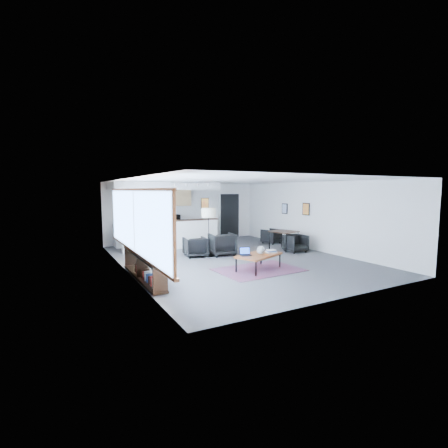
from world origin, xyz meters
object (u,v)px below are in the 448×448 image
dining_chair_far (271,237)px  microwave (173,217)px  armchair_left (195,246)px  dining_chair_near (296,244)px  dining_table (284,233)px  coffee_table (259,255)px  book_stack (271,251)px  armchair_right (222,243)px  floor_lamp (209,215)px  laptop (245,253)px  ceramic_pot (261,250)px

dining_chair_far → microwave: 4.31m
armchair_left → dining_chair_far: 4.11m
armchair_left → dining_chair_near: 3.74m
dining_table → dining_chair_far: (0.50, 1.45, -0.37)m
coffee_table → armchair_left: size_ratio=2.14×
coffee_table → armchair_left: armchair_left is taller
book_stack → armchair_left: size_ratio=0.42×
armchair_right → floor_lamp: size_ratio=0.51×
coffee_table → floor_lamp: 2.65m
coffee_table → laptop: size_ratio=4.48×
laptop → armchair_right: size_ratio=0.41×
ceramic_pot → dining_chair_far: ceramic_pot is taller
microwave → armchair_left: bearing=-91.9°
ceramic_pot → dining_table: 3.35m
dining_chair_far → dining_table: bearing=55.1°
coffee_table → armchair_left: bearing=85.3°
floor_lamp → dining_chair_far: size_ratio=2.83×
laptop → armchair_left: 2.57m
coffee_table → microwave: microwave is taller
floor_lamp → dining_chair_far: floor_lamp is taller
book_stack → armchair_left: 2.89m
dining_table → microwave: bearing=130.9°
armchair_left → armchair_right: size_ratio=0.87×
laptop → ceramic_pot: ceramic_pot is taller
laptop → armchair_right: armchair_right is taller
armchair_right → microwave: 3.50m
coffee_table → ceramic_pot: ceramic_pot is taller
book_stack → floor_lamp: 2.70m
floor_lamp → microwave: floor_lamp is taller
coffee_table → armchair_right: (0.09, 2.38, 0.00)m
book_stack → dining_chair_near: (2.28, 1.55, -0.19)m
book_stack → dining_chair_far: dining_chair_far is taller
armchair_left → armchair_right: (0.94, -0.22, 0.06)m
dining_chair_near → book_stack: bearing=-144.0°
dining_chair_far → armchair_right: bearing=5.7°
dining_table → dining_chair_far: size_ratio=1.79×
ceramic_pot → dining_chair_far: bearing=49.6°
dining_chair_near → microwave: bearing=129.7°
laptop → dining_chair_far: (3.54, 3.53, -0.23)m
armchair_left → dining_chair_far: armchair_left is taller
dining_chair_far → microwave: bearing=-46.8°
floor_lamp → microwave: bearing=91.3°
microwave → coffee_table: bearing=-80.6°
floor_lamp → dining_chair_near: size_ratio=2.73×
laptop → dining_chair_near: bearing=40.8°
dining_table → microwave: size_ratio=1.94×
ceramic_pot → armchair_left: 2.77m
laptop → armchair_right: 2.36m
ceramic_pot → armchair_right: 2.39m
dining_chair_far → microwave: size_ratio=1.08×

